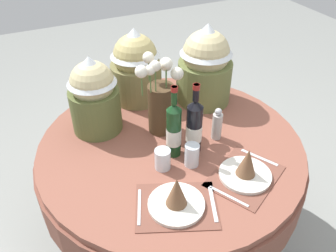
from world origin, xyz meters
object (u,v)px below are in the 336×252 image
object	(u,v)px
gift_tub_back_centre	(136,63)
flower_vase	(161,100)
wine_bottle_centre	(174,130)
tumbler_near_left	(163,159)
dining_table	(171,163)
place_setting_left	(176,198)
gift_tub_back_right	(206,62)
wine_bottle_left	(194,126)
place_setting_right	(246,169)
pepper_mill	(217,125)
gift_tub_back_left	(93,92)
tumbler_mid	(192,155)

from	to	relation	value
gift_tub_back_centre	flower_vase	bearing A→B (deg)	-90.50
wine_bottle_centre	tumbler_near_left	world-z (taller)	wine_bottle_centre
flower_vase	wine_bottle_centre	bearing A→B (deg)	-96.73
tumbler_near_left	dining_table	bearing A→B (deg)	53.24
tumbler_near_left	place_setting_left	bearing A→B (deg)	-100.69
tumbler_near_left	gift_tub_back_right	size ratio (longest dim) A/B	0.22
dining_table	tumbler_near_left	xyz separation A→B (m)	(-0.12, -0.15, 0.20)
wine_bottle_left	place_setting_right	bearing A→B (deg)	-65.05
tumbler_near_left	pepper_mill	bearing A→B (deg)	14.31
dining_table	gift_tub_back_right	xyz separation A→B (m)	(0.35, 0.29, 0.40)
pepper_mill	gift_tub_back_centre	size ratio (longest dim) A/B	0.41
dining_table	gift_tub_back_centre	size ratio (longest dim) A/B	3.13
dining_table	wine_bottle_centre	world-z (taller)	wine_bottle_centre
wine_bottle_left	gift_tub_back_right	world-z (taller)	gift_tub_back_right
gift_tub_back_left	gift_tub_back_right	size ratio (longest dim) A/B	0.89
place_setting_left	wine_bottle_centre	xyz separation A→B (m)	(0.14, 0.31, 0.10)
dining_table	pepper_mill	distance (m)	0.33
dining_table	flower_vase	xyz separation A→B (m)	(-0.00, 0.12, 0.34)
tumbler_mid	pepper_mill	bearing A→B (deg)	30.79
wine_bottle_left	gift_tub_back_centre	xyz separation A→B (m)	(-0.07, 0.58, 0.09)
place_setting_left	gift_tub_back_left	bearing A→B (deg)	102.03
flower_vase	gift_tub_back_centre	size ratio (longest dim) A/B	0.97
gift_tub_back_right	wine_bottle_centre	bearing A→B (deg)	-135.44
dining_table	gift_tub_back_right	world-z (taller)	gift_tub_back_right
wine_bottle_centre	pepper_mill	xyz separation A→B (m)	(0.26, 0.02, -0.06)
place_setting_left	gift_tub_back_right	world-z (taller)	gift_tub_back_right
place_setting_left	wine_bottle_centre	bearing A→B (deg)	66.32
place_setting_left	gift_tub_back_right	distance (m)	0.88
wine_bottle_left	gift_tub_back_right	size ratio (longest dim) A/B	0.79
dining_table	tumbler_mid	distance (m)	0.28
pepper_mill	place_setting_right	bearing A→B (deg)	-95.47
place_setting_right	tumbler_mid	size ratio (longest dim) A/B	3.65
tumbler_near_left	gift_tub_back_centre	bearing A→B (deg)	79.51
place_setting_right	place_setting_left	bearing A→B (deg)	-176.21
flower_vase	place_setting_right	bearing A→B (deg)	-67.42
place_setting_right	tumbler_near_left	distance (m)	0.38
place_setting_right	pepper_mill	distance (m)	0.31
tumbler_mid	gift_tub_back_right	distance (m)	0.62
wine_bottle_left	tumbler_mid	world-z (taller)	wine_bottle_left
flower_vase	dining_table	bearing A→B (deg)	-89.37
gift_tub_back_right	gift_tub_back_centre	bearing A→B (deg)	151.46
dining_table	tumbler_near_left	distance (m)	0.28
place_setting_right	gift_tub_back_left	distance (m)	0.84
wine_bottle_left	tumbler_near_left	world-z (taller)	wine_bottle_left
dining_table	tumbler_mid	bearing A→B (deg)	-84.62
place_setting_right	tumbler_mid	distance (m)	0.26
tumbler_mid	gift_tub_back_right	xyz separation A→B (m)	(0.33, 0.48, 0.19)
flower_vase	tumbler_mid	size ratio (longest dim) A/B	3.72
dining_table	gift_tub_back_left	world-z (taller)	gift_tub_back_left
gift_tub_back_centre	gift_tub_back_left	bearing A→B (deg)	-146.85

